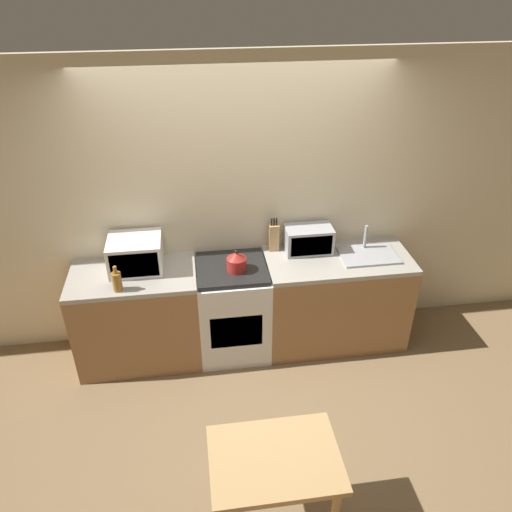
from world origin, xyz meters
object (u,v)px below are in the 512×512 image
Objects in this scene: stove_range at (233,309)px; dining_table at (274,471)px; toaster_oven at (309,240)px; bottle at (117,281)px; kettle at (236,262)px; microwave at (136,254)px.

dining_table is (0.07, -1.79, 0.16)m from stove_range.
toaster_oven reaches higher than stove_range.
dining_table is at bearing -57.65° from bottle.
kettle is at bearing 90.95° from dining_table.
kettle is at bearing -10.44° from microwave.
bottle is at bearing -112.88° from microwave.
microwave is (-0.84, 0.15, 0.05)m from kettle.
kettle reaches higher than dining_table.
bottle reaches higher than dining_table.
microwave is at bearing 67.12° from bottle.
toaster_oven is (0.67, 0.22, 0.03)m from kettle.
microwave is 2.12m from dining_table.
bottle is 1.90m from dining_table.
microwave reaches higher than bottle.
bottle reaches higher than kettle.
microwave reaches higher than toaster_oven.
stove_range is 2.04× the size of microwave.
bottle is at bearing -166.90° from stove_range.
kettle is at bearing 9.35° from bottle.
bottle is 0.29× the size of dining_table.
bottle is 0.53× the size of toaster_oven.
toaster_oven is 0.55× the size of dining_table.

